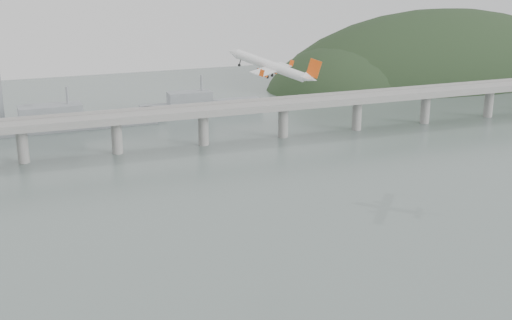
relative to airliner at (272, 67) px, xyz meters
name	(u,v)px	position (x,y,z in m)	size (l,w,h in m)	color
ground	(316,319)	(-24.28, -101.25, -61.72)	(900.00, 900.00, 0.00)	slate
bridge	(167,119)	(-25.43, 98.75, -44.07)	(800.00, 22.00, 23.90)	gray
headland	(451,98)	(260.90, 230.50, -81.06)	(365.00, 155.00, 156.00)	black
airliner	(272,67)	(0.00, 0.00, 0.00)	(35.53, 33.89, 14.62)	silver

